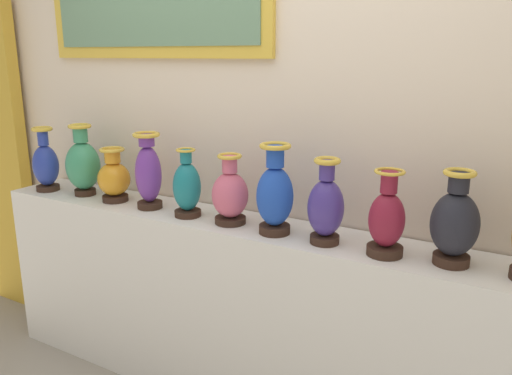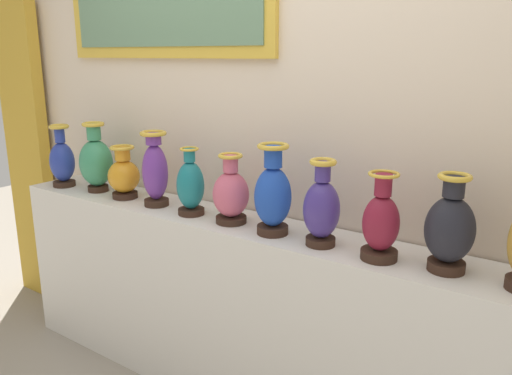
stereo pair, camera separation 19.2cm
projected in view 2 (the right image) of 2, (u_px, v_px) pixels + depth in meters
The scene contains 13 objects.
display_shelf at pixel (256, 318), 2.50m from camera, with size 3.11×0.36×0.96m, color silver.
back_wall at pixel (281, 91), 2.43m from camera, with size 4.60×0.14×3.09m.
curtain_gold at pixel (29, 156), 3.58m from camera, with size 0.41×0.08×2.07m, color gold.
vase_cobalt at pixel (62, 161), 3.05m from camera, with size 0.14×0.14×0.37m.
vase_jade at pixel (96, 161), 2.93m from camera, with size 0.19×0.19×0.40m.
vase_amber at pixel (124, 175), 2.80m from camera, with size 0.17×0.17×0.29m.
vase_violet at pixel (155, 171), 2.65m from camera, with size 0.14×0.14×0.39m.
vase_teal at pixel (190, 186), 2.51m from camera, with size 0.14×0.14×0.34m.
vase_rose at pixel (231, 194), 2.39m from camera, with size 0.17×0.17×0.33m.
vase_sapphire at pixel (273, 195), 2.23m from camera, with size 0.16×0.16×0.40m.
vase_indigo at pixel (322, 208), 2.09m from camera, with size 0.15×0.15×0.37m.
vase_burgundy at pixel (381, 224), 1.95m from camera, with size 0.14×0.14×0.35m.
vase_onyx at pixel (450, 229), 1.84m from camera, with size 0.18×0.18×0.37m.
Camera 2 is at (1.29, -1.85, 1.73)m, focal length 35.84 mm.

